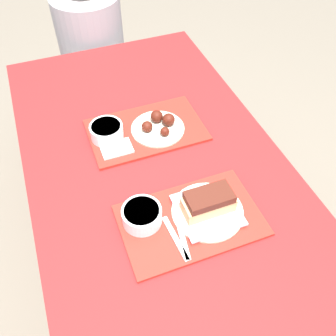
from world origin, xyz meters
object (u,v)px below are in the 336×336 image
Objects in this scene: bowl_coleslaw_far at (107,131)px; wings_plate_far at (159,125)px; person_seated_across at (90,35)px; bowl_coleslaw_near at (142,215)px; brisket_sandwich_plate at (208,206)px; tray_far at (146,130)px; tray_near at (191,220)px.

wings_plate_far reaches higher than bowl_coleslaw_far.
bowl_coleslaw_near is at bearing -95.23° from person_seated_across.
bowl_coleslaw_near is 0.44m from wings_plate_far.
brisket_sandwich_plate is 0.51m from bowl_coleslaw_far.
wings_plate_far is (0.05, -0.02, 0.02)m from tray_far.
tray_near is at bearing -19.11° from bowl_coleslaw_near.
person_seated_across reaches higher than brisket_sandwich_plate.
person_seated_across is at bearing 81.93° from bowl_coleslaw_far.
tray_far is 3.54× the size of bowl_coleslaw_near.
bowl_coleslaw_far is at bearing -98.07° from person_seated_across.
bowl_coleslaw_far is at bearing 108.08° from tray_near.
bowl_coleslaw_near is (-0.15, 0.05, 0.04)m from tray_near.
brisket_sandwich_plate is 1.36m from person_seated_across.
tray_near is 3.54× the size of bowl_coleslaw_far.
tray_near is at bearing -174.02° from brisket_sandwich_plate.
wings_plate_far is at bearing 83.54° from tray_near.
tray_near is 1.36m from person_seated_across.
bowl_coleslaw_far reaches higher than tray_far.
person_seated_across reaches higher than tray_near.
bowl_coleslaw_far is 0.21m from wings_plate_far.
tray_near is 2.14× the size of wings_plate_far.
wings_plate_far is 0.31× the size of person_seated_across.
bowl_coleslaw_near is 1.00× the size of bowl_coleslaw_far.
tray_near is 0.46m from tray_far.
brisket_sandwich_plate reaches higher than wings_plate_far.
person_seated_across is (0.12, 1.31, -0.08)m from bowl_coleslaw_near.
bowl_coleslaw_near and bowl_coleslaw_far have the same top height.
person_seated_across is at bearing 93.78° from brisket_sandwich_plate.
person_seated_across is (-0.08, 0.92, -0.07)m from wings_plate_far.
wings_plate_far is (-0.01, 0.44, -0.02)m from brisket_sandwich_plate.
brisket_sandwich_plate is at bearing -82.45° from tray_far.
person_seated_across is at bearing 94.85° from wings_plate_far.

